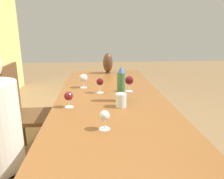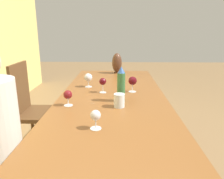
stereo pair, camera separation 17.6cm
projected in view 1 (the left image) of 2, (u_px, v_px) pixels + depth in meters
The scene contains 11 objects.
ground_plane at pixel (111, 172), 2.08m from camera, with size 14.00×14.00×0.00m, color olive.
dining_table at pixel (111, 105), 1.90m from camera, with size 2.47×0.93×0.75m.
water_bottle at pixel (121, 84), 1.76m from camera, with size 0.07×0.07×0.29m.
water_tumbler at pixel (121, 100), 1.66m from camera, with size 0.08×0.08×0.10m.
vase at pixel (108, 63), 2.86m from camera, with size 0.13×0.13×0.27m.
wine_glass_0 at pixel (83, 78), 2.18m from camera, with size 0.08×0.08×0.14m.
wine_glass_1 at pixel (104, 116), 1.27m from camera, with size 0.07×0.07×0.12m.
wine_glass_2 at pixel (69, 97), 1.64m from camera, with size 0.07×0.07×0.12m.
wine_glass_3 at pixel (129, 81), 2.05m from camera, with size 0.08×0.08×0.15m.
wine_glass_4 at pixel (100, 82), 2.00m from camera, with size 0.07×0.07×0.14m.
chair_far at pixel (26, 110), 2.25m from camera, with size 0.44×0.44×0.99m.
Camera 1 is at (-1.78, 0.13, 1.33)m, focal length 35.00 mm.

